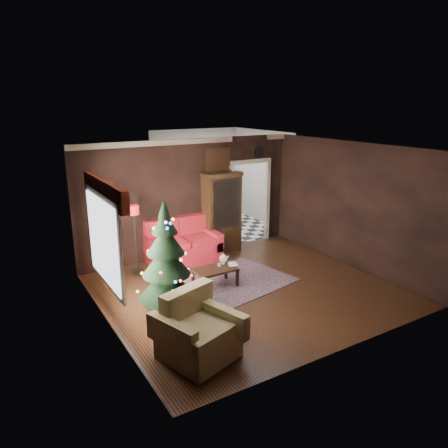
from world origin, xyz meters
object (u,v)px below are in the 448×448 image
loveseat (184,241)px  coffee_table (215,277)px  wall_clock (258,152)px  kitchen_table (216,219)px  teapot (223,259)px  curio_cabinet (221,214)px  floor_lamp (135,239)px  christmas_tree (166,257)px  armchair (198,329)px

loveseat → coffee_table: (-0.07, -1.59, -0.30)m
wall_clock → coffee_table: bearing=-140.6°
wall_clock → kitchen_table: wall_clock is taller
coffee_table → teapot: teapot is taller
curio_cabinet → kitchen_table: bearing=65.6°
floor_lamp → christmas_tree: christmas_tree is taller
coffee_table → kitchen_table: (1.87, 3.24, 0.17)m
coffee_table → kitchen_table: 3.74m
armchair → teapot: armchair is taller
curio_cabinet → wall_clock: bearing=8.5°
curio_cabinet → loveseat: bearing=-169.2°
christmas_tree → wall_clock: 4.64m
christmas_tree → kitchen_table: 4.92m
floor_lamp → teapot: floor_lamp is taller
curio_cabinet → coffee_table: size_ratio=2.23×
curio_cabinet → floor_lamp: size_ratio=1.29×
wall_clock → curio_cabinet: bearing=-171.5°
floor_lamp → coffee_table: 1.89m
curio_cabinet → teapot: (-0.92, -1.62, -0.46)m
loveseat → wall_clock: 3.04m
curio_cabinet → armchair: curio_cabinet is taller
curio_cabinet → floor_lamp: bearing=-169.3°
christmas_tree → wall_clock: (3.68, 2.49, 1.33)m
coffee_table → wall_clock: size_ratio=2.66×
armchair → kitchen_table: size_ratio=1.34×
floor_lamp → teapot: 1.90m
teapot → coffee_table: bearing=-148.5°
christmas_tree → armchair: (-0.17, -1.50, -0.59)m
loveseat → coffee_table: size_ratio=2.00×
wall_clock → kitchen_table: size_ratio=0.43×
christmas_tree → teapot: christmas_tree is taller
loveseat → coffee_table: loveseat is taller
loveseat → armchair: (-1.50, -3.59, -0.04)m
teapot → curio_cabinet: bearing=60.5°
curio_cabinet → armchair: bearing=-124.8°
floor_lamp → armchair: size_ratio=1.46×
kitchen_table → floor_lamp: bearing=-148.2°
armchair → kitchen_table: armchair is taller
curio_cabinet → christmas_tree: 3.39m
coffee_table → kitchen_table: kitchen_table is taller
loveseat → curio_cabinet: (1.15, 0.22, 0.45)m
curio_cabinet → christmas_tree: christmas_tree is taller
christmas_tree → kitchen_table: christmas_tree is taller
floor_lamp → wall_clock: bearing=9.9°
armchair → kitchen_table: (3.30, 5.24, -0.09)m
floor_lamp → coffee_table: size_ratio=1.73×
floor_lamp → teapot: size_ratio=7.50×
coffee_table → loveseat: bearing=87.4°
floor_lamp → wall_clock: size_ratio=4.59×
teapot → christmas_tree: bearing=-156.1°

